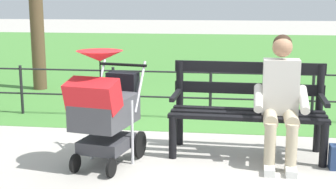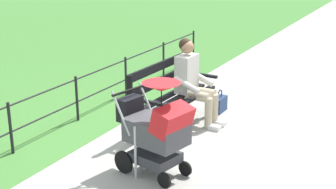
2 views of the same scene
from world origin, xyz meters
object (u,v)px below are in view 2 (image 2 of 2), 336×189
park_bench (169,93)px  handbag (220,104)px  person_on_bench (193,79)px  stroller (157,128)px

park_bench → handbag: bearing=157.3°
person_on_bench → park_bench: bearing=-35.3°
park_bench → stroller: size_ratio=1.41×
park_bench → stroller: (1.39, 0.59, 0.07)m
park_bench → stroller: stroller is taller
stroller → handbag: bearing=-175.3°
person_on_bench → handbag: size_ratio=3.45×
handbag → stroller: bearing=4.7°
person_on_bench → handbag: (-0.63, 0.17, -0.55)m
park_bench → person_on_bench: (-0.32, 0.22, 0.15)m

